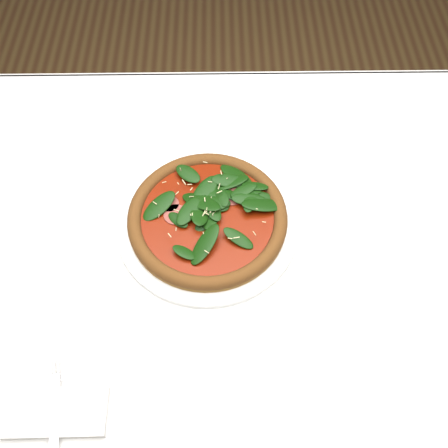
{
  "coord_description": "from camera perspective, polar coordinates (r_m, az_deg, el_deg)",
  "views": [
    {
      "loc": [
        -0.04,
        -0.45,
        1.49
      ],
      "look_at": [
        -0.04,
        0.0,
        0.77
      ],
      "focal_mm": 40.0,
      "sensor_mm": 36.0,
      "label": 1
    }
  ],
  "objects": [
    {
      "name": "dining_table",
      "position": [
        0.95,
        2.13,
        -3.92
      ],
      "size": [
        1.21,
        0.81,
        0.75
      ],
      "color": "white",
      "rests_on": "ground"
    },
    {
      "name": "pizza",
      "position": [
        0.85,
        -1.91,
        0.93
      ],
      "size": [
        0.36,
        0.36,
        0.04
      ],
      "rotation": [
        0.0,
        0.0,
        -0.43
      ],
      "color": "#A17226",
      "rests_on": "plate"
    },
    {
      "name": "ground",
      "position": [
        1.56,
        1.35,
        -15.28
      ],
      "size": [
        6.0,
        6.0,
        0.0
      ],
      "primitive_type": "plane",
      "color": "brown",
      "rests_on": "ground"
    },
    {
      "name": "napkin",
      "position": [
        0.79,
        -18.62,
        -19.75
      ],
      "size": [
        0.14,
        0.07,
        0.01
      ],
      "primitive_type": "cube",
      "rotation": [
        0.0,
        0.0,
        0.01
      ],
      "color": "white",
      "rests_on": "dining_table"
    },
    {
      "name": "fork",
      "position": [
        0.78,
        -18.74,
        -17.91
      ],
      "size": [
        0.03,
        0.13,
        0.0
      ],
      "rotation": [
        0.0,
        0.0,
        0.14
      ],
      "color": "silver",
      "rests_on": "napkin"
    },
    {
      "name": "plate",
      "position": [
        0.87,
        -1.87,
        0.27
      ],
      "size": [
        0.32,
        0.32,
        0.01
      ],
      "color": "white",
      "rests_on": "dining_table"
    }
  ]
}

